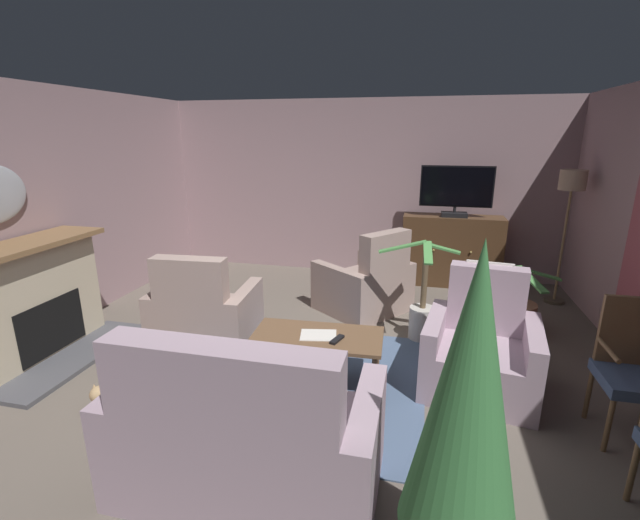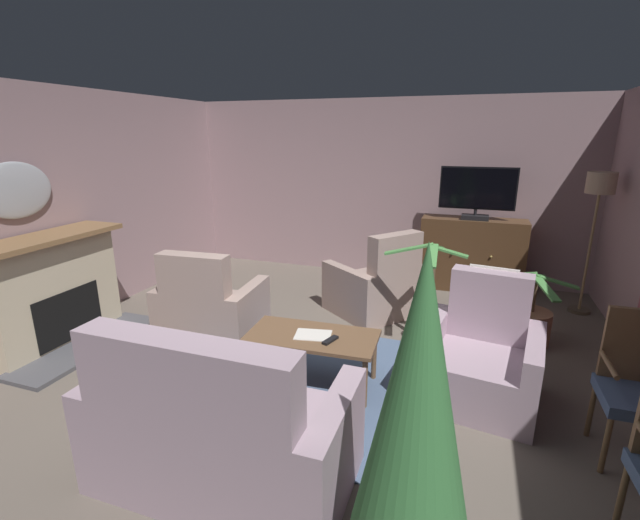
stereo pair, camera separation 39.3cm
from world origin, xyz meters
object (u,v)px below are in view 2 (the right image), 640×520
at_px(side_chair_nearest_door, 638,384).
at_px(potted_plant_on_hearth_side, 416,422).
at_px(television, 477,192).
at_px(armchair_angled_to_table, 480,360).
at_px(potted_plant_tall_palm_by_window, 529,324).
at_px(fireplace, 53,293).
at_px(floor_lamp, 598,199).
at_px(tv_remote, 330,340).
at_px(armchair_near_window, 211,313).
at_px(folded_newspaper, 313,335).
at_px(sofa_floral, 220,433).
at_px(tv_cabinet, 471,256).
at_px(armchair_facing_sofa, 377,287).
at_px(cat, 123,373).
at_px(potted_plant_small_fern_corner, 428,318).
at_px(coffee_table, 312,340).
at_px(wall_mirror_oval, 16,190).

distance_m(side_chair_nearest_door, potted_plant_on_hearth_side, 1.96).
relative_size(television, side_chair_nearest_door, 0.96).
relative_size(armchair_angled_to_table, potted_plant_tall_palm_by_window, 1.21).
relative_size(fireplace, potted_plant_tall_palm_by_window, 1.83).
bearing_deg(fireplace, floor_lamp, 26.89).
distance_m(tv_remote, armchair_near_window, 1.50).
distance_m(tv_remote, armchair_angled_to_table, 1.23).
relative_size(tv_remote, folded_newspaper, 0.57).
distance_m(folded_newspaper, sofa_floral, 1.25).
bearing_deg(tv_cabinet, potted_plant_tall_palm_by_window, -68.57).
distance_m(armchair_angled_to_table, potted_plant_tall_palm_by_window, 1.28).
bearing_deg(potted_plant_on_hearth_side, potted_plant_tall_palm_by_window, 74.90).
distance_m(armchair_facing_sofa, cat, 2.88).
bearing_deg(potted_plant_on_hearth_side, fireplace, 159.20).
relative_size(armchair_near_window, potted_plant_small_fern_corner, 0.96).
xyz_separation_m(potted_plant_tall_palm_by_window, potted_plant_on_hearth_side, (-0.81, -3.00, 0.73)).
distance_m(fireplace, potted_plant_on_hearth_side, 4.07).
bearing_deg(cat, sofa_floral, -26.66).
distance_m(armchair_angled_to_table, potted_plant_small_fern_corner, 0.96).
bearing_deg(armchair_facing_sofa, television, 49.30).
distance_m(potted_plant_tall_palm_by_window, potted_plant_small_fern_corner, 1.04).
height_order(side_chair_nearest_door, cat, side_chair_nearest_door).
bearing_deg(folded_newspaper, cat, -172.35).
bearing_deg(armchair_facing_sofa, tv_remote, -90.24).
distance_m(television, floor_lamp, 1.35).
height_order(armchair_angled_to_table, potted_plant_tall_palm_by_window, armchair_angled_to_table).
relative_size(coffee_table, armchair_angled_to_table, 1.09).
bearing_deg(folded_newspaper, fireplace, 171.58).
xyz_separation_m(wall_mirror_oval, potted_plant_on_hearth_side, (4.04, -1.44, -0.63)).
relative_size(television, potted_plant_small_fern_corner, 0.90).
relative_size(fireplace, folded_newspaper, 5.19).
xyz_separation_m(wall_mirror_oval, armchair_facing_sofa, (3.20, 1.85, -1.25)).
relative_size(wall_mirror_oval, coffee_table, 0.69).
xyz_separation_m(fireplace, tv_remote, (2.94, 0.05, -0.06)).
bearing_deg(wall_mirror_oval, fireplace, 0.00).
xyz_separation_m(television, cat, (-2.80, -3.48, -1.27)).
bearing_deg(potted_plant_on_hearth_side, floor_lamp, 70.01).
bearing_deg(television, wall_mirror_oval, -144.11).
relative_size(folded_newspaper, armchair_facing_sofa, 0.24).
height_order(potted_plant_on_hearth_side, floor_lamp, potted_plant_on_hearth_side).
bearing_deg(side_chair_nearest_door, tv_remote, 178.72).
bearing_deg(coffee_table, sofa_floral, -96.36).
bearing_deg(fireplace, side_chair_nearest_door, -0.02).
relative_size(tv_remote, side_chair_nearest_door, 0.17).
xyz_separation_m(tv_cabinet, armchair_near_window, (-2.47, -2.62, -0.14)).
distance_m(wall_mirror_oval, armchair_angled_to_table, 4.55).
xyz_separation_m(tv_remote, sofa_floral, (-0.32, -1.18, -0.11)).
bearing_deg(armchair_angled_to_table, potted_plant_small_fern_corner, 120.67).
bearing_deg(fireplace, tv_cabinet, 38.03).
xyz_separation_m(wall_mirror_oval, television, (4.24, 3.07, -0.21)).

